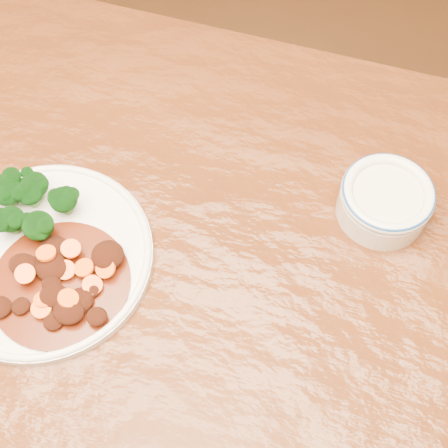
# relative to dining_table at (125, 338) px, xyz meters

# --- Properties ---
(ground) EXTENTS (4.00, 4.00, 0.00)m
(ground) POSITION_rel_dining_table_xyz_m (0.00, 0.00, -0.67)
(ground) COLOR #4D2613
(ground) RESTS_ON ground
(dining_table) EXTENTS (1.50, 0.91, 0.75)m
(dining_table) POSITION_rel_dining_table_xyz_m (0.00, 0.00, 0.00)
(dining_table) COLOR #4C240D
(dining_table) RESTS_ON ground
(dinner_plate) EXTENTS (0.25, 0.25, 0.02)m
(dinner_plate) POSITION_rel_dining_table_xyz_m (-0.10, 0.04, 0.09)
(dinner_plate) COLOR silver
(dinner_plate) RESTS_ON dining_table
(broccoli_florets) EXTENTS (0.13, 0.09, 0.04)m
(broccoli_florets) POSITION_rel_dining_table_xyz_m (-0.14, 0.08, 0.12)
(broccoli_florets) COLOR #63954D
(broccoli_florets) RESTS_ON dinner_plate
(mince_stew) EXTENTS (0.15, 0.15, 0.03)m
(mince_stew) POSITION_rel_dining_table_xyz_m (-0.06, 0.01, 0.10)
(mince_stew) COLOR #4E1908
(mince_stew) RESTS_ON dinner_plate
(dip_bowl) EXTENTS (0.11, 0.11, 0.05)m
(dip_bowl) POSITION_rel_dining_table_xyz_m (0.25, 0.21, 0.11)
(dip_bowl) COLOR beige
(dip_bowl) RESTS_ON dining_table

